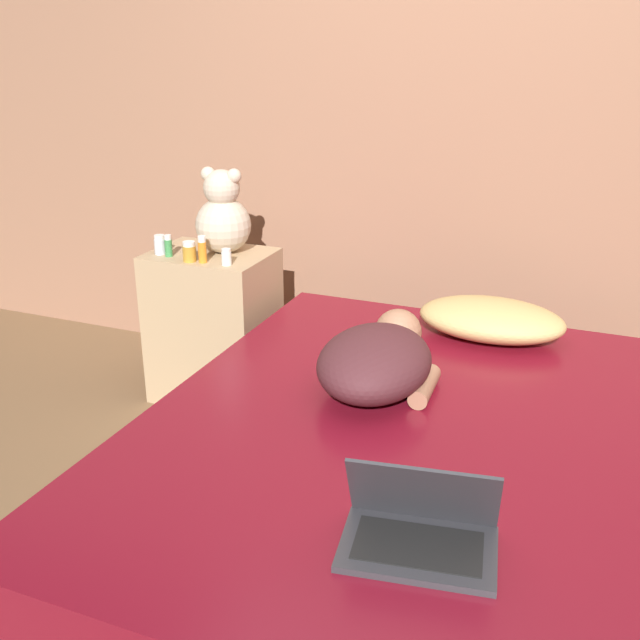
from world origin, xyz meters
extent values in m
plane|color=brown|center=(0.00, 0.00, 0.00)|extent=(12.00, 12.00, 0.00)
cube|color=#996B51|center=(0.00, 1.24, 1.30)|extent=(8.00, 0.06, 2.60)
cube|color=#4C331E|center=(0.00, 0.00, 0.12)|extent=(1.52, 1.93, 0.23)
cube|color=maroon|center=(0.00, 0.00, 0.34)|extent=(1.49, 1.89, 0.22)
cube|color=tan|center=(-1.06, 0.74, 0.32)|extent=(0.49, 0.36, 0.64)
ellipsoid|color=tan|center=(0.09, 0.75, 0.52)|extent=(0.52, 0.33, 0.14)
ellipsoid|color=#4C2328|center=(-0.16, 0.17, 0.55)|extent=(0.36, 0.48, 0.19)
sphere|color=#A87556|center=(-0.18, 0.47, 0.53)|extent=(0.16, 0.16, 0.16)
cylinder|color=#A87556|center=(-0.01, 0.20, 0.48)|extent=(0.07, 0.21, 0.06)
cube|color=#333338|center=(0.17, -0.52, 0.46)|extent=(0.36, 0.26, 0.02)
cube|color=black|center=(0.17, -0.52, 0.47)|extent=(0.29, 0.19, 0.00)
cube|color=#333338|center=(0.16, -0.47, 0.56)|extent=(0.34, 0.16, 0.19)
cube|color=black|center=(0.16, -0.47, 0.56)|extent=(0.30, 0.14, 0.16)
sphere|color=beige|center=(-1.01, 0.77, 0.76)|extent=(0.23, 0.23, 0.23)
sphere|color=beige|center=(-1.01, 0.77, 0.91)|extent=(0.15, 0.15, 0.15)
sphere|color=beige|center=(-1.07, 0.77, 0.96)|extent=(0.06, 0.06, 0.06)
sphere|color=beige|center=(-0.95, 0.77, 0.96)|extent=(0.06, 0.06, 0.06)
cylinder|color=gold|center=(-1.07, 0.61, 0.67)|extent=(0.05, 0.05, 0.06)
cylinder|color=white|center=(-1.07, 0.61, 0.71)|extent=(0.05, 0.05, 0.02)
cylinder|color=orange|center=(-1.02, 0.61, 0.68)|extent=(0.03, 0.03, 0.08)
cylinder|color=white|center=(-1.02, 0.61, 0.74)|extent=(0.03, 0.03, 0.02)
cylinder|color=#3D8E4C|center=(-1.19, 0.63, 0.68)|extent=(0.03, 0.03, 0.07)
cylinder|color=white|center=(-1.19, 0.63, 0.72)|extent=(0.03, 0.03, 0.02)
cylinder|color=white|center=(-0.92, 0.62, 0.67)|extent=(0.04, 0.04, 0.05)
cylinder|color=white|center=(-0.92, 0.62, 0.70)|extent=(0.04, 0.04, 0.01)
cylinder|color=silver|center=(-1.24, 0.65, 0.67)|extent=(0.05, 0.05, 0.06)
cylinder|color=white|center=(-1.24, 0.65, 0.71)|extent=(0.04, 0.04, 0.02)
camera|label=1|loc=(0.47, -1.82, 1.49)|focal=42.00mm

